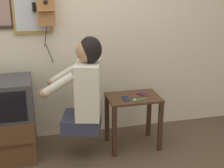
{
  "coord_description": "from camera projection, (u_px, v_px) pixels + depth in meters",
  "views": [
    {
      "loc": [
        -0.39,
        -2.11,
        1.68
      ],
      "look_at": [
        0.29,
        0.64,
        0.72
      ],
      "focal_mm": 50.0,
      "sensor_mm": 36.0,
      "label": 1
    }
  ],
  "objects": [
    {
      "name": "side_table",
      "position": [
        133.0,
        108.0,
        3.18
      ],
      "size": [
        0.53,
        0.38,
        0.55
      ],
      "color": "#422819",
      "rests_on": "ground_plane"
    },
    {
      "name": "wall_back",
      "position": [
        72.0,
        20.0,
        3.2
      ],
      "size": [
        6.8,
        0.05,
        2.55
      ],
      "color": "beige",
      "rests_on": "ground_plane"
    },
    {
      "name": "television",
      "position": [
        1.0,
        99.0,
        2.92
      ],
      "size": [
        0.58,
        0.46,
        0.36
      ],
      "color": "#38383A",
      "rests_on": "tv_stand"
    },
    {
      "name": "toothbrush",
      "position": [
        139.0,
        99.0,
        3.04
      ],
      "size": [
        0.16,
        0.07,
        0.02
      ],
      "rotation": [
        0.0,
        0.0,
        1.92
      ],
      "color": "#4CBF66",
      "rests_on": "side_table"
    },
    {
      "name": "wall_phone_antique",
      "position": [
        45.0,
        4.0,
        3.01
      ],
      "size": [
        0.21,
        0.18,
        0.82
      ],
      "color": "#9E6B3D"
    },
    {
      "name": "wall_mirror",
      "position": [
        31.0,
        4.0,
        3.02
      ],
      "size": [
        0.37,
        0.03,
        0.58
      ],
      "color": "olive"
    },
    {
      "name": "cell_phone_held",
      "position": [
        126.0,
        98.0,
        3.07
      ],
      "size": [
        0.07,
        0.13,
        0.01
      ],
      "rotation": [
        0.0,
        0.0,
        -0.06
      ],
      "color": "navy",
      "rests_on": "side_table"
    },
    {
      "name": "person",
      "position": [
        85.0,
        87.0,
        2.9
      ],
      "size": [
        0.61,
        0.5,
        0.9
      ],
      "rotation": [
        0.0,
        0.0,
        1.3
      ],
      "color": "#2D3347",
      "rests_on": "ground_plane"
    },
    {
      "name": "cell_phone_spare",
      "position": [
        143.0,
        94.0,
        3.17
      ],
      "size": [
        0.11,
        0.14,
        0.01
      ],
      "rotation": [
        0.0,
        0.0,
        0.52
      ],
      "color": "maroon",
      "rests_on": "side_table"
    },
    {
      "name": "tv_stand",
      "position": [
        4.0,
        136.0,
        3.05
      ],
      "size": [
        0.61,
        0.53,
        0.42
      ],
      "color": "#51331E",
      "rests_on": "ground_plane"
    }
  ]
}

